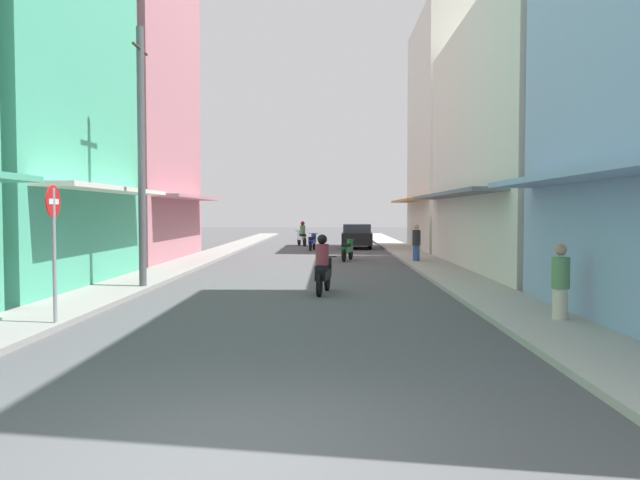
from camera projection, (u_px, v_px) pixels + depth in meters
ground_plane at (310, 259)px, 28.90m from camera, size 119.75×119.75×0.00m
sidewalk_left at (205, 257)px, 28.98m from camera, size 1.78×62.43×0.12m
sidewalk_right at (417, 258)px, 28.82m from camera, size 1.78×62.43×0.12m
building_left_far at (110, 111)px, 27.60m from camera, size 7.05×9.60×13.24m
building_right_mid at (545, 145)px, 23.01m from camera, size 7.05×13.69×9.27m
building_right_far at (471, 135)px, 35.06m from camera, size 7.05×9.10×12.92m
motorbike_blue at (312, 241)px, 35.30m from camera, size 0.55×1.80×0.96m
motorbike_green at (348, 249)px, 27.83m from camera, size 0.69×1.76×0.96m
motorbike_white at (302, 235)px, 39.79m from camera, size 0.76×1.74×1.58m
motorbike_black at (323, 267)px, 16.54m from camera, size 0.58×1.80×1.58m
parked_car at (357, 236)px, 37.35m from camera, size 1.93×4.17×1.45m
pedestrian_crossing at (560, 285)px, 11.90m from camera, size 0.34×0.34×1.55m
pedestrian_far at (416, 244)px, 26.16m from camera, size 0.34×0.34×1.66m
utility_pole at (141, 157)px, 17.13m from camera, size 0.20×1.20×7.19m
street_sign_no_entry at (54, 236)px, 11.48m from camera, size 0.07×0.60×2.65m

